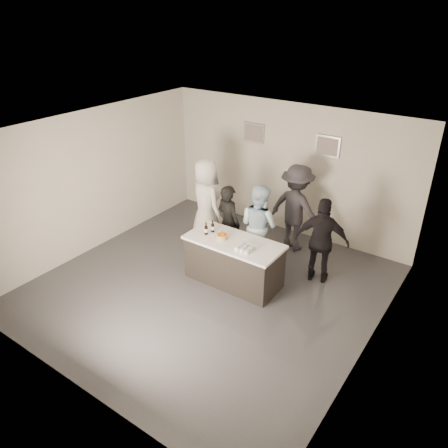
% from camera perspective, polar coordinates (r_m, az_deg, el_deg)
% --- Properties ---
extents(floor, '(6.00, 6.00, 0.00)m').
position_cam_1_polar(floor, '(8.45, -1.97, -8.23)').
color(floor, '#3D3D42').
rests_on(floor, ground).
extents(ceiling, '(6.00, 6.00, 0.00)m').
position_cam_1_polar(ceiling, '(7.15, -2.35, 11.78)').
color(ceiling, white).
extents(wall_back, '(6.00, 0.04, 3.00)m').
position_cam_1_polar(wall_back, '(10.05, 8.28, 7.11)').
color(wall_back, beige).
rests_on(wall_back, ground).
extents(wall_front, '(6.00, 0.04, 3.00)m').
position_cam_1_polar(wall_front, '(5.93, -20.09, -9.65)').
color(wall_front, beige).
rests_on(wall_front, ground).
extents(wall_left, '(0.04, 6.00, 3.00)m').
position_cam_1_polar(wall_left, '(9.65, -16.58, 5.41)').
color(wall_left, beige).
rests_on(wall_left, ground).
extents(wall_right, '(0.04, 6.00, 3.00)m').
position_cam_1_polar(wall_right, '(6.55, 19.44, -5.78)').
color(wall_right, beige).
rests_on(wall_right, ground).
extents(picture_left, '(0.54, 0.04, 0.44)m').
position_cam_1_polar(picture_left, '(10.22, 3.90, 11.80)').
color(picture_left, '#B2B2B7').
rests_on(picture_left, wall_back).
extents(picture_right, '(0.54, 0.04, 0.44)m').
position_cam_1_polar(picture_right, '(9.46, 13.37, 9.87)').
color(picture_right, '#B2B2B7').
rests_on(picture_right, wall_back).
extents(bar_counter, '(1.86, 0.86, 0.90)m').
position_cam_1_polar(bar_counter, '(8.37, 1.27, -4.92)').
color(bar_counter, white).
rests_on(bar_counter, ground).
extents(cake, '(0.21, 0.21, 0.07)m').
position_cam_1_polar(cake, '(8.20, -0.28, -1.69)').
color(cake, '#FFAD1A').
rests_on(cake, bar_counter).
extents(beer_bottle_a, '(0.07, 0.07, 0.26)m').
position_cam_1_polar(beer_bottle_a, '(8.40, -1.49, -0.23)').
color(beer_bottle_a, black).
rests_on(beer_bottle_a, bar_counter).
extents(beer_bottle_b, '(0.07, 0.07, 0.26)m').
position_cam_1_polar(beer_bottle_b, '(8.32, -2.36, -0.56)').
color(beer_bottle_b, black).
rests_on(beer_bottle_b, bar_counter).
extents(tumbler_cluster, '(0.30, 0.30, 0.08)m').
position_cam_1_polar(tumbler_cluster, '(7.85, 2.74, -3.12)').
color(tumbler_cluster, gold).
rests_on(tumbler_cluster, bar_counter).
extents(candles, '(0.24, 0.08, 0.01)m').
position_cam_1_polar(candles, '(8.11, -2.08, -2.35)').
color(candles, pink).
rests_on(candles, bar_counter).
extents(person_main_black, '(0.66, 0.51, 1.63)m').
position_cam_1_polar(person_main_black, '(9.01, 0.58, 0.22)').
color(person_main_black, black).
rests_on(person_main_black, ground).
extents(person_main_blue, '(0.98, 0.84, 1.75)m').
position_cam_1_polar(person_main_blue, '(8.78, 4.56, -0.20)').
color(person_main_blue, silver).
rests_on(person_main_blue, ground).
extents(person_guest_left, '(1.12, 0.95, 1.96)m').
position_cam_1_polar(person_guest_left, '(9.54, -2.35, 2.90)').
color(person_guest_left, silver).
rests_on(person_guest_left, ground).
extents(person_guest_right, '(1.08, 0.66, 1.72)m').
position_cam_1_polar(person_guest_right, '(8.42, 12.67, -2.18)').
color(person_guest_right, black).
rests_on(person_guest_right, ground).
extents(person_guest_back, '(1.32, 0.85, 1.93)m').
position_cam_1_polar(person_guest_back, '(9.40, 9.39, 2.04)').
color(person_guest_back, '#2F2C35').
rests_on(person_guest_back, ground).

